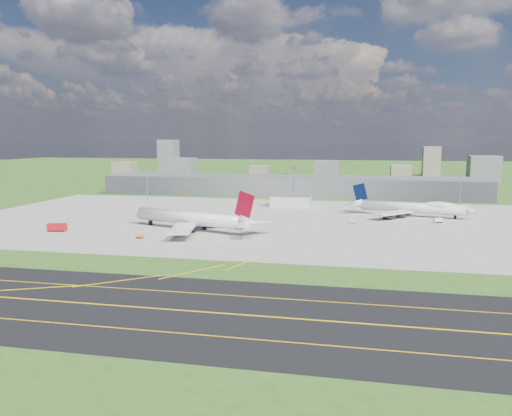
% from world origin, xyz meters
% --- Properties ---
extents(ground, '(1400.00, 1400.00, 0.00)m').
position_xyz_m(ground, '(0.00, 150.00, 0.00)').
color(ground, '#2F581B').
rests_on(ground, ground).
extents(taxiway, '(1400.00, 60.00, 0.06)m').
position_xyz_m(taxiway, '(0.00, -110.00, 0.03)').
color(taxiway, black).
rests_on(taxiway, ground).
extents(apron, '(360.00, 190.00, 0.08)m').
position_xyz_m(apron, '(10.00, 40.00, 0.04)').
color(apron, gray).
rests_on(apron, ground).
extents(terminal, '(300.00, 42.00, 15.00)m').
position_xyz_m(terminal, '(0.00, 165.00, 7.50)').
color(terminal, slate).
rests_on(terminal, ground).
extents(ops_building, '(26.00, 16.00, 8.00)m').
position_xyz_m(ops_building, '(10.00, 100.00, 4.00)').
color(ops_building, silver).
rests_on(ops_building, ground).
extents(mast_west, '(3.50, 2.00, 25.90)m').
position_xyz_m(mast_west, '(-100.00, 115.00, 17.71)').
color(mast_west, gray).
rests_on(mast_west, ground).
extents(mast_center, '(3.50, 2.00, 25.90)m').
position_xyz_m(mast_center, '(10.00, 115.00, 17.71)').
color(mast_center, gray).
rests_on(mast_center, ground).
extents(mast_east, '(3.50, 2.00, 25.90)m').
position_xyz_m(mast_east, '(120.00, 115.00, 17.71)').
color(mast_east, gray).
rests_on(mast_east, ground).
extents(airliner_red_twin, '(75.82, 57.60, 21.48)m').
position_xyz_m(airliner_red_twin, '(-25.66, 2.07, 5.72)').
color(airliner_red_twin, silver).
rests_on(airliner_red_twin, ground).
extents(airliner_blue_quad, '(70.59, 54.44, 18.66)m').
position_xyz_m(airliner_blue_quad, '(85.57, 70.99, 5.19)').
color(airliner_blue_quad, silver).
rests_on(airliner_blue_quad, ground).
extents(fire_truck, '(9.42, 5.45, 3.90)m').
position_xyz_m(fire_truck, '(-90.16, -14.36, 1.94)').
color(fire_truck, red).
rests_on(fire_truck, ground).
extents(tug_yellow, '(4.14, 3.09, 1.82)m').
position_xyz_m(tug_yellow, '(-42.94, -22.06, 0.95)').
color(tug_yellow, orange).
rests_on(tug_yellow, ground).
extents(van_white_near, '(2.54, 5.42, 2.73)m').
position_xyz_m(van_white_near, '(52.07, 40.31, 1.37)').
color(van_white_near, silver).
rests_on(van_white_near, ground).
extents(van_white_far, '(5.35, 4.24, 2.51)m').
position_xyz_m(van_white_far, '(97.39, 50.91, 1.27)').
color(van_white_far, white).
rests_on(van_white_far, ground).
extents(bldg_far_w, '(24.00, 20.00, 18.00)m').
position_xyz_m(bldg_far_w, '(-220.00, 320.00, 9.00)').
color(bldg_far_w, gray).
rests_on(bldg_far_w, ground).
extents(bldg_w, '(28.00, 22.00, 24.00)m').
position_xyz_m(bldg_w, '(-140.00, 300.00, 12.00)').
color(bldg_w, slate).
rests_on(bldg_w, ground).
extents(bldg_cw, '(20.00, 18.00, 14.00)m').
position_xyz_m(bldg_cw, '(-60.00, 340.00, 7.00)').
color(bldg_cw, gray).
rests_on(bldg_cw, ground).
extents(bldg_c, '(26.00, 20.00, 22.00)m').
position_xyz_m(bldg_c, '(20.00, 310.00, 11.00)').
color(bldg_c, slate).
rests_on(bldg_c, ground).
extents(bldg_ce, '(22.00, 24.00, 16.00)m').
position_xyz_m(bldg_ce, '(100.00, 350.00, 8.00)').
color(bldg_ce, gray).
rests_on(bldg_ce, ground).
extents(bldg_e, '(30.00, 22.00, 28.00)m').
position_xyz_m(bldg_e, '(180.00, 320.00, 14.00)').
color(bldg_e, slate).
rests_on(bldg_e, ground).
extents(bldg_tall_w, '(22.00, 20.00, 44.00)m').
position_xyz_m(bldg_tall_w, '(-180.00, 360.00, 22.00)').
color(bldg_tall_w, slate).
rests_on(bldg_tall_w, ground).
extents(bldg_tall_e, '(20.00, 18.00, 36.00)m').
position_xyz_m(bldg_tall_e, '(140.00, 410.00, 18.00)').
color(bldg_tall_e, gray).
rests_on(bldg_tall_e, ground).
extents(tree_far_w, '(7.20, 7.20, 8.80)m').
position_xyz_m(tree_far_w, '(-200.00, 270.00, 5.18)').
color(tree_far_w, '#382314').
rests_on(tree_far_w, ground).
extents(tree_w, '(6.75, 6.75, 8.25)m').
position_xyz_m(tree_w, '(-110.00, 265.00, 4.86)').
color(tree_w, '#382314').
rests_on(tree_w, ground).
extents(tree_c, '(8.10, 8.10, 9.90)m').
position_xyz_m(tree_c, '(-20.00, 280.00, 5.84)').
color(tree_c, '#382314').
rests_on(tree_c, ground).
extents(tree_e, '(7.65, 7.65, 9.35)m').
position_xyz_m(tree_e, '(70.00, 275.00, 5.51)').
color(tree_e, '#382314').
rests_on(tree_e, ground).
extents(tree_far_e, '(6.30, 6.30, 7.70)m').
position_xyz_m(tree_far_e, '(160.00, 285.00, 4.53)').
color(tree_far_e, '#382314').
rests_on(tree_far_e, ground).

